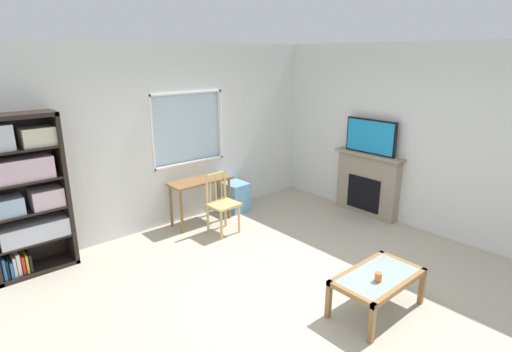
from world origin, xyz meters
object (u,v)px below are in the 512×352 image
desk_under_window (200,187)px  sippy_cup (378,277)px  bookshelf (24,193)px  plastic_drawer_unit (236,196)px  fireplace (367,184)px  coffee_table (378,280)px  wooden_chair (222,203)px  tv (371,137)px

desk_under_window → sippy_cup: bearing=-90.5°
bookshelf → sippy_cup: size_ratio=21.63×
plastic_drawer_unit → fireplace: fireplace is taller
coffee_table → sippy_cup: (-0.11, -0.06, 0.11)m
bookshelf → plastic_drawer_unit: 3.21m
sippy_cup → fireplace: bearing=36.2°
wooden_chair → fireplace: fireplace is taller
sippy_cup → coffee_table: bearing=30.2°
wooden_chair → tv: tv is taller
tv → bookshelf: bearing=160.7°
desk_under_window → wooden_chair: size_ratio=1.10×
wooden_chair → tv: size_ratio=1.02×
coffee_table → sippy_cup: 0.16m
wooden_chair → coffee_table: (0.05, -2.63, -0.11)m
desk_under_window → tv: 2.82m
bookshelf → desk_under_window: (2.38, -0.11, -0.42)m
tv → sippy_cup: (-2.29, -1.69, -0.86)m
wooden_chair → plastic_drawer_unit: (0.71, 0.56, -0.22)m
desk_under_window → wooden_chair: (0.03, -0.51, -0.12)m
bookshelf → sippy_cup: bearing=-54.7°
tv → coffee_table: 2.89m
tv → coffee_table: tv is taller
bookshelf → wooden_chair: size_ratio=2.16×
wooden_chair → sippy_cup: wooden_chair is taller
desk_under_window → bookshelf: bearing=177.4°
tv → sippy_cup: 2.97m
desk_under_window → sippy_cup: size_ratio=11.01×
fireplace → coffee_table: 2.74m
wooden_chair → coffee_table: bearing=-89.0°
desk_under_window → sippy_cup: (-0.03, -3.21, -0.13)m
bookshelf → fireplace: bearing=-19.2°
fireplace → coffee_table: fireplace is taller
plastic_drawer_unit → coffee_table: (-0.67, -3.20, 0.11)m
desk_under_window → coffee_table: 3.16m
desk_under_window → fireplace: (2.28, -1.52, -0.06)m
plastic_drawer_unit → bookshelf: bearing=178.9°
plastic_drawer_unit → tv: tv is taller
bookshelf → plastic_drawer_unit: (3.12, -0.06, -0.76)m
coffee_table → sippy_cup: size_ratio=10.97×
wooden_chair → sippy_cup: 2.70m
wooden_chair → plastic_drawer_unit: size_ratio=1.84×
fireplace → tv: 0.80m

